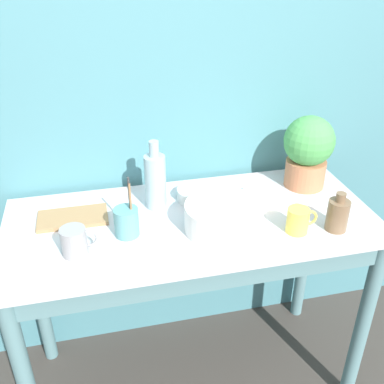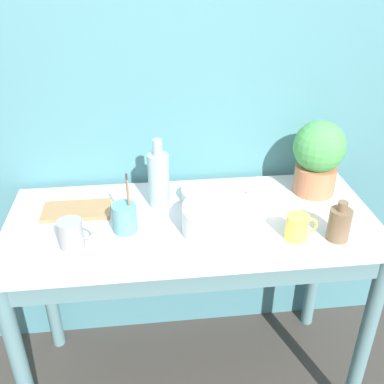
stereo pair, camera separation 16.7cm
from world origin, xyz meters
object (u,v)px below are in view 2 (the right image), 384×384
Objects in this scene: bowl_wash_large at (220,219)px; tray_board at (77,210)px; mug_grey at (71,233)px; bowl_small_cream at (263,201)px; mug_yellow at (297,227)px; utensil_cup at (125,217)px; bottle_short at (339,224)px; potted_plant at (318,156)px; bowl_small_enamel_white at (199,194)px; bottle_tall at (159,178)px.

tray_board is (-0.54, 0.19, -0.04)m from bowl_wash_large.
bowl_wash_large is 0.53m from mug_grey.
mug_grey is at bearing -166.20° from bowl_small_cream.
mug_grey is 0.79m from mug_yellow.
mug_yellow is 0.62m from utensil_cup.
mug_yellow is 0.44× the size of tray_board.
mug_grey is at bearing -87.09° from tray_board.
mug_yellow is (0.79, -0.05, -0.00)m from mug_grey.
bottle_short is 0.32m from bowl_small_cream.
potted_plant is 0.39m from mug_yellow.
bowl_small_enamel_white is at bearing 32.79° from utensil_cup.
potted_plant is 0.82m from utensil_cup.
bowl_small_enamel_white reaches higher than tray_board.
bowl_wash_large is at bearing 3.18° from mug_grey.
tray_board is at bearing 142.62° from utensil_cup.
potted_plant is at bearing 29.12° from bowl_wash_large.
potted_plant is 1.13× the size of bowl_wash_large.
bottle_short reaches higher than mug_yellow.
mug_grey is at bearing -158.03° from utensil_cup.
bowl_small_cream is at bearing -19.39° from bowl_small_enamel_white.
utensil_cup is at bearing 21.97° from mug_grey.
mug_yellow is 0.50× the size of utensil_cup.
mug_grey is 0.93× the size of bowl_small_cream.
bottle_short is at bearing -13.01° from bowl_wash_large.
bottle_tall is 1.07× the size of tray_board.
utensil_cup is (-0.34, 0.04, 0.00)m from bowl_wash_large.
bowl_small_enamel_white is (-0.49, -0.01, -0.14)m from potted_plant.
bottle_tall is at bearing -173.48° from bowl_small_enamel_white.
bottle_tall reaches higher than bowl_small_cream.
mug_yellow is at bearing -45.26° from bowl_small_enamel_white.
potted_plant is 0.36m from bottle_short.
bottle_tall is at bearing 153.24° from bottle_short.
bowl_wash_large is 2.37× the size of mug_yellow.
bottle_short is (0.41, -0.09, 0.01)m from bowl_wash_large.
bottle_short is 0.58× the size of tray_board.
tray_board is at bearing 163.15° from bottle_short.
bottle_short is at bearing -6.91° from mug_yellow.
bottle_short reaches higher than bowl_wash_large.
mug_grey is (-0.32, -0.25, -0.07)m from bottle_tall.
bottle_tall reaches higher than utensil_cup.
utensil_cup reaches higher than mug_grey.
bowl_small_enamel_white is (-0.05, 0.24, -0.03)m from bowl_wash_large.
bowl_small_cream is at bearing -3.31° from tray_board.
bottle_tall is at bearing 133.95° from bowl_wash_large.
bowl_small_enamel_white is (-0.46, 0.33, -0.04)m from bottle_short.
bowl_wash_large is 0.57m from tray_board.
bowl_wash_large is 0.42m from bottle_short.
bowl_wash_large is 0.98× the size of bottle_tall.
tray_board is (-0.74, 0.04, -0.02)m from bowl_small_cream.
utensil_cup reaches higher than bowl_wash_large.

